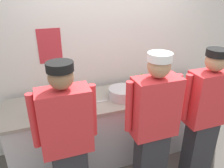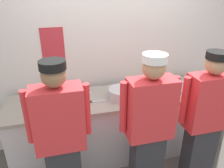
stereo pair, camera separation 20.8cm
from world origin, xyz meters
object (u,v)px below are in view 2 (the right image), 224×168
object	(u,v)px
chef_center	(149,127)
mixing_bowl_steel	(122,93)
chef_near_left	(61,138)
sheet_tray	(180,87)
ramekin_orange_sauce	(153,84)
chefs_knife	(94,101)
squeeze_bottle_secondary	(144,81)
ramekin_green_sauce	(88,94)
squeeze_bottle_primary	(33,105)
chef_far_right	(205,119)
deli_cup	(155,89)
ramekin_red_sauce	(150,97)
plate_stack_front	(72,98)

from	to	relation	value
chef_center	mixing_bowl_steel	size ratio (longest dim) A/B	4.81
chef_near_left	sheet_tray	xyz separation A→B (m)	(1.64, 0.67, 0.03)
ramekin_orange_sauce	chefs_knife	distance (m)	0.92
mixing_bowl_steel	squeeze_bottle_secondary	xyz separation A→B (m)	(0.39, 0.25, 0.03)
chef_center	ramekin_green_sauce	distance (m)	0.97
chef_center	squeeze_bottle_primary	world-z (taller)	chef_center
sheet_tray	chefs_knife	size ratio (longest dim) A/B	1.84
chef_far_right	deli_cup	bearing A→B (deg)	111.85
ramekin_red_sauce	chefs_knife	xyz separation A→B (m)	(-0.71, 0.08, -0.01)
ramekin_orange_sauce	squeeze_bottle_primary	bearing A→B (deg)	-168.65
squeeze_bottle_secondary	chef_near_left	bearing A→B (deg)	-144.45
sheet_tray	ramekin_orange_sauce	distance (m)	0.37
sheet_tray	ramekin_red_sauce	size ratio (longest dim) A/B	4.66
chef_near_left	chef_center	bearing A→B (deg)	-3.95
squeeze_bottle_secondary	ramekin_green_sauce	xyz separation A→B (m)	(-0.80, -0.07, -0.07)
mixing_bowl_steel	sheet_tray	bearing A→B (deg)	5.45
chef_near_left	ramekin_orange_sauce	bearing A→B (deg)	32.66
squeeze_bottle_primary	ramekin_green_sauce	size ratio (longest dim) A/B	2.31
sheet_tray	squeeze_bottle_secondary	bearing A→B (deg)	160.48
ramekin_red_sauce	deli_cup	world-z (taller)	deli_cup
squeeze_bottle_primary	ramekin_orange_sauce	bearing A→B (deg)	11.35
chef_far_right	deli_cup	xyz separation A→B (m)	(-0.27, 0.68, 0.08)
squeeze_bottle_primary	chef_center	bearing A→B (deg)	-26.94
ramekin_green_sauce	deli_cup	size ratio (longest dim) A/B	0.81
chef_near_left	ramekin_green_sauce	bearing A→B (deg)	64.00
chef_near_left	mixing_bowl_steel	xyz separation A→B (m)	(0.79, 0.59, 0.08)
squeeze_bottle_secondary	ramekin_green_sauce	size ratio (longest dim) A/B	2.26
squeeze_bottle_primary	deli_cup	size ratio (longest dim) A/B	1.86
plate_stack_front	ramekin_green_sauce	xyz separation A→B (m)	(0.20, 0.08, -0.01)
squeeze_bottle_primary	ramekin_green_sauce	distance (m)	0.69
plate_stack_front	chef_center	bearing A→B (deg)	-47.00
sheet_tray	squeeze_bottle_primary	world-z (taller)	squeeze_bottle_primary
chef_center	chef_far_right	world-z (taller)	chef_center
chef_center	ramekin_orange_sauce	bearing A→B (deg)	64.08
squeeze_bottle_primary	chefs_knife	bearing A→B (deg)	4.88
squeeze_bottle_primary	chefs_knife	xyz separation A→B (m)	(0.69, 0.06, -0.09)
mixing_bowl_steel	chef_center	bearing A→B (deg)	-82.48
ramekin_orange_sauce	ramekin_red_sauce	distance (m)	0.38
squeeze_bottle_secondary	ramekin_red_sauce	world-z (taller)	squeeze_bottle_secondary
chef_far_right	ramekin_orange_sauce	distance (m)	0.92
chef_far_right	deli_cup	size ratio (longest dim) A/B	15.78
ramekin_orange_sauce	chef_center	bearing A→B (deg)	-115.92
mixing_bowl_steel	sheet_tray	size ratio (longest dim) A/B	0.68
mixing_bowl_steel	squeeze_bottle_secondary	distance (m)	0.46
squeeze_bottle_secondary	squeeze_bottle_primary	bearing A→B (deg)	-167.62
mixing_bowl_steel	squeeze_bottle_primary	xyz separation A→B (m)	(-1.06, -0.07, 0.03)
chef_center	squeeze_bottle_secondary	world-z (taller)	chef_center
squeeze_bottle_primary	ramekin_orange_sauce	xyz separation A→B (m)	(1.58, 0.32, -0.07)
mixing_bowl_steel	ramekin_red_sauce	world-z (taller)	mixing_bowl_steel
chef_center	ramekin_green_sauce	size ratio (longest dim) A/B	19.94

